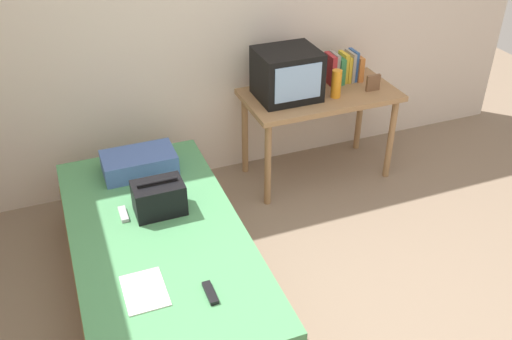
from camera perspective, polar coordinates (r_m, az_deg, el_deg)
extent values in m
plane|color=#84705B|center=(3.37, 8.46, -16.39)|extent=(8.00, 8.00, 0.00)
cube|color=beige|center=(4.23, -3.48, 15.83)|extent=(5.20, 0.10, 2.60)
cube|color=#9E754C|center=(3.52, -9.36, -10.53)|extent=(1.00, 2.00, 0.28)
cube|color=#4C935B|center=(3.37, -9.72, -7.59)|extent=(0.97, 1.94, 0.19)
cube|color=#9E754C|center=(4.31, 6.49, 7.53)|extent=(1.16, 0.60, 0.04)
cylinder|color=#9E754C|center=(4.10, 1.20, 0.53)|extent=(0.05, 0.05, 0.68)
cylinder|color=#9E754C|center=(4.55, 13.44, 3.06)|extent=(0.05, 0.05, 0.68)
cylinder|color=#9E754C|center=(4.49, -1.12, 3.60)|extent=(0.05, 0.05, 0.68)
cylinder|color=#9E754C|center=(4.90, 10.43, 5.70)|extent=(0.05, 0.05, 0.68)
cube|color=black|center=(4.15, 3.14, 9.65)|extent=(0.44, 0.38, 0.36)
cube|color=#8CB2E0|center=(3.98, 4.28, 8.74)|extent=(0.35, 0.01, 0.26)
cylinder|color=orange|center=(4.21, 8.11, 8.61)|extent=(0.07, 0.07, 0.21)
cube|color=#B72D33|center=(4.43, 7.47, 10.07)|extent=(0.04, 0.15, 0.23)
cube|color=gray|center=(4.44, 7.89, 10.16)|extent=(0.03, 0.14, 0.24)
cube|color=#337F47|center=(4.47, 8.30, 10.03)|extent=(0.04, 0.17, 0.21)
cube|color=gold|center=(4.48, 8.77, 10.23)|extent=(0.03, 0.13, 0.23)
cube|color=gold|center=(4.50, 9.11, 10.12)|extent=(0.03, 0.14, 0.20)
cube|color=gray|center=(4.51, 9.43, 10.33)|extent=(0.02, 0.15, 0.23)
cube|color=#2D5699|center=(4.52, 9.74, 10.40)|extent=(0.03, 0.13, 0.24)
cube|color=#CC7233|center=(4.55, 10.12, 10.18)|extent=(0.04, 0.17, 0.19)
cube|color=brown|center=(4.38, 11.74, 8.61)|extent=(0.11, 0.02, 0.13)
cube|color=#4766AD|center=(3.83, -11.71, 0.74)|extent=(0.48, 0.28, 0.14)
cube|color=black|center=(3.41, -9.77, -2.79)|extent=(0.30, 0.20, 0.20)
cylinder|color=black|center=(3.34, -9.95, -1.19)|extent=(0.24, 0.02, 0.02)
cube|color=white|center=(2.97, -11.18, -11.87)|extent=(0.21, 0.29, 0.01)
cube|color=black|center=(2.90, -4.64, -12.25)|extent=(0.04, 0.16, 0.02)
cube|color=#B7B7BC|center=(3.47, -13.24, -4.36)|extent=(0.04, 0.14, 0.02)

